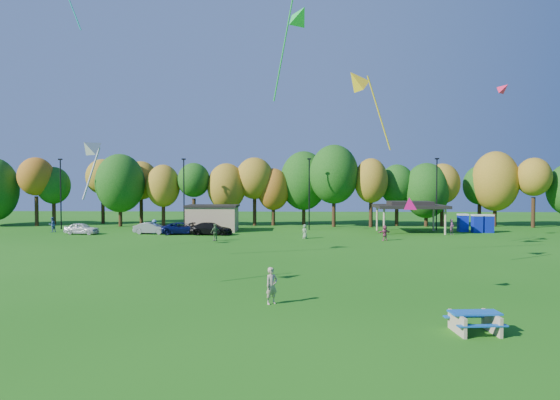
{
  "coord_description": "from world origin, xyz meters",
  "views": [
    {
      "loc": [
        0.42,
        -23.21,
        6.0
      ],
      "look_at": [
        -0.56,
        6.0,
        4.98
      ],
      "focal_mm": 32.0,
      "sensor_mm": 36.0,
      "label": 1
    }
  ],
  "objects_px": {
    "car_a": "(82,229)",
    "car_d": "(211,229)",
    "porta_potties": "(476,223)",
    "car_b": "(152,228)",
    "picnic_table": "(475,321)",
    "kite_flyer": "(272,286)",
    "car_c": "(183,228)"
  },
  "relations": [
    {
      "from": "kite_flyer",
      "to": "porta_potties",
      "type": "bearing_deg",
      "value": 17.62
    },
    {
      "from": "car_b",
      "to": "car_d",
      "type": "distance_m",
      "value": 7.21
    },
    {
      "from": "car_c",
      "to": "car_d",
      "type": "xyz_separation_m",
      "value": [
        3.4,
        -0.59,
        0.03
      ]
    },
    {
      "from": "porta_potties",
      "to": "kite_flyer",
      "type": "bearing_deg",
      "value": -122.15
    },
    {
      "from": "car_c",
      "to": "car_d",
      "type": "bearing_deg",
      "value": -107.34
    },
    {
      "from": "car_c",
      "to": "car_d",
      "type": "relative_size",
      "value": 1.01
    },
    {
      "from": "car_c",
      "to": "kite_flyer",
      "type": "bearing_deg",
      "value": -167.52
    },
    {
      "from": "porta_potties",
      "to": "car_a",
      "type": "distance_m",
      "value": 46.81
    },
    {
      "from": "picnic_table",
      "to": "car_b",
      "type": "bearing_deg",
      "value": 117.56
    },
    {
      "from": "porta_potties",
      "to": "kite_flyer",
      "type": "xyz_separation_m",
      "value": [
        -22.89,
        -36.42,
        -0.19
      ]
    },
    {
      "from": "porta_potties",
      "to": "car_b",
      "type": "relative_size",
      "value": 0.92
    },
    {
      "from": "kite_flyer",
      "to": "car_a",
      "type": "xyz_separation_m",
      "value": [
        -23.75,
        32.54,
        -0.24
      ]
    },
    {
      "from": "porta_potties",
      "to": "car_b",
      "type": "xyz_separation_m",
      "value": [
        -38.63,
        -3.29,
        -0.43
      ]
    },
    {
      "from": "car_d",
      "to": "picnic_table",
      "type": "bearing_deg",
      "value": -150.07
    },
    {
      "from": "kite_flyer",
      "to": "car_d",
      "type": "bearing_deg",
      "value": 64.62
    },
    {
      "from": "car_a",
      "to": "picnic_table",
      "type": "bearing_deg",
      "value": -132.9
    },
    {
      "from": "kite_flyer",
      "to": "car_b",
      "type": "height_order",
      "value": "kite_flyer"
    },
    {
      "from": "car_a",
      "to": "car_d",
      "type": "bearing_deg",
      "value": -84.55
    },
    {
      "from": "picnic_table",
      "to": "car_c",
      "type": "relative_size",
      "value": 0.43
    },
    {
      "from": "car_b",
      "to": "car_c",
      "type": "xyz_separation_m",
      "value": [
        3.77,
        -0.19,
        0.02
      ]
    },
    {
      "from": "car_d",
      "to": "kite_flyer",
      "type": "bearing_deg",
      "value": -159.9
    },
    {
      "from": "picnic_table",
      "to": "car_a",
      "type": "distance_m",
      "value": 48.98
    },
    {
      "from": "porta_potties",
      "to": "kite_flyer",
      "type": "height_order",
      "value": "porta_potties"
    },
    {
      "from": "car_c",
      "to": "car_d",
      "type": "height_order",
      "value": "car_d"
    },
    {
      "from": "porta_potties",
      "to": "kite_flyer",
      "type": "distance_m",
      "value": 43.02
    },
    {
      "from": "kite_flyer",
      "to": "car_a",
      "type": "distance_m",
      "value": 40.29
    },
    {
      "from": "car_b",
      "to": "porta_potties",
      "type": "bearing_deg",
      "value": -79.4
    },
    {
      "from": "car_c",
      "to": "porta_potties",
      "type": "bearing_deg",
      "value": -91.78
    },
    {
      "from": "porta_potties",
      "to": "picnic_table",
      "type": "bearing_deg",
      "value": -109.58
    },
    {
      "from": "picnic_table",
      "to": "kite_flyer",
      "type": "height_order",
      "value": "kite_flyer"
    },
    {
      "from": "car_b",
      "to": "car_d",
      "type": "bearing_deg",
      "value": -90.51
    },
    {
      "from": "car_a",
      "to": "car_c",
      "type": "height_order",
      "value": "car_c"
    }
  ]
}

